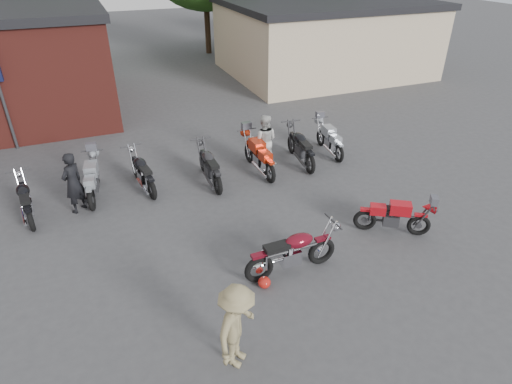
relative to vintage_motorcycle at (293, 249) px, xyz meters
name	(u,v)px	position (x,y,z in m)	size (l,w,h in m)	color
ground	(320,273)	(0.55, -0.29, -0.61)	(90.00, 90.00, 0.00)	#3A3A3D
stucco_building	(323,40)	(9.05, 14.71, 1.14)	(10.00, 8.00, 3.50)	tan
vintage_motorcycle	(293,249)	(0.00, 0.00, 0.00)	(2.12, 0.70, 1.23)	#5A0B17
sportbike	(394,215)	(2.98, 0.40, -0.09)	(1.80, 0.60, 1.05)	#B80F18
helmet	(264,282)	(-0.77, -0.23, -0.49)	(0.28, 0.28, 0.25)	#A91912
person_dark	(73,183)	(-4.28, 4.45, 0.24)	(0.62, 0.41, 1.71)	black
person_light	(264,141)	(1.49, 5.12, 0.24)	(0.83, 0.65, 1.71)	#B5B5B1
person_tan	(237,327)	(-1.92, -1.77, 0.23)	(1.09, 0.63, 1.69)	#857852
row_bike_0	(25,198)	(-5.51, 4.62, -0.05)	(1.93, 0.64, 1.12)	black
row_bike_1	(92,178)	(-3.81, 5.09, -0.03)	(2.00, 0.66, 1.16)	gray
row_bike_2	(142,170)	(-2.42, 5.05, -0.04)	(1.99, 0.66, 1.16)	black
row_bike_3	(209,164)	(-0.49, 4.65, -0.02)	(2.06, 0.68, 1.20)	black
row_bike_4	(259,154)	(1.14, 4.75, 0.00)	(2.10, 0.69, 1.22)	#AF270E
row_bike_5	(301,145)	(2.66, 4.83, 0.01)	(2.14, 0.71, 1.24)	black
row_bike_6	(330,138)	(3.92, 5.11, -0.06)	(1.92, 0.63, 1.11)	#8E949B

